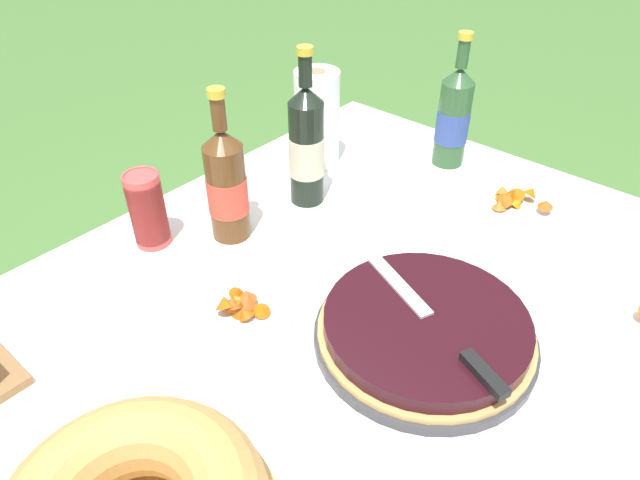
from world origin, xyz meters
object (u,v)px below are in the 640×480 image
object	(u,v)px
snack_plate_near	(238,311)
snack_plate_right	(518,207)
berry_tart	(425,330)
juice_bottle_red	(306,146)
serving_knife	(438,326)
cup_stack	(147,210)
cider_bottle_amber	(227,185)
cider_bottle_green	(453,117)
paper_towel_roll	(317,119)

from	to	relation	value
snack_plate_near	snack_plate_right	distance (m)	0.68
berry_tart	juice_bottle_red	distance (m)	0.50
serving_knife	cup_stack	size ratio (longest dim) A/B	2.18
berry_tart	cider_bottle_amber	world-z (taller)	cider_bottle_amber
cup_stack	cider_bottle_green	distance (m)	0.76
cider_bottle_green	paper_towel_roll	xyz separation A→B (m)	(-0.22, 0.25, -0.01)
cider_bottle_green	snack_plate_near	bearing A→B (deg)	-179.06
berry_tart	cider_bottle_green	distance (m)	0.65
berry_tart	paper_towel_roll	xyz separation A→B (m)	(0.35, 0.55, 0.09)
cider_bottle_green	snack_plate_near	size ratio (longest dim) A/B	1.68
serving_knife	cider_bottle_green	xyz separation A→B (m)	(0.58, 0.32, 0.06)
serving_knife	snack_plate_near	world-z (taller)	serving_knife
cider_bottle_green	berry_tart	bearing A→B (deg)	-152.70
cider_bottle_green	cider_bottle_amber	xyz separation A→B (m)	(-0.57, 0.18, -0.00)
serving_knife	cup_stack	xyz separation A→B (m)	(-0.12, 0.61, 0.02)
serving_knife	snack_plate_right	world-z (taller)	serving_knife
juice_bottle_red	snack_plate_right	bearing A→B (deg)	-55.26
snack_plate_near	berry_tart	bearing A→B (deg)	-59.49
juice_bottle_red	snack_plate_near	size ratio (longest dim) A/B	1.81
cider_bottle_amber	juice_bottle_red	world-z (taller)	juice_bottle_red
serving_knife	paper_towel_roll	size ratio (longest dim) A/B	1.49
berry_tart	cider_bottle_amber	xyz separation A→B (m)	(-0.00, 0.48, 0.09)
berry_tart	snack_plate_near	size ratio (longest dim) A/B	1.92
cider_bottle_green	snack_plate_near	distance (m)	0.74
paper_towel_roll	snack_plate_right	bearing A→B (deg)	-76.05
snack_plate_near	paper_towel_roll	size ratio (longest dim) A/B	0.82
juice_bottle_red	cider_bottle_amber	bearing A→B (deg)	171.65
cup_stack	juice_bottle_red	bearing A→B (deg)	-21.62
cup_stack	snack_plate_near	bearing A→B (deg)	-96.77
cider_bottle_green	snack_plate_near	world-z (taller)	cider_bottle_green
cider_bottle_green	cider_bottle_amber	size ratio (longest dim) A/B	1.02
berry_tart	snack_plate_right	bearing A→B (deg)	6.69
berry_tart	serving_knife	size ratio (longest dim) A/B	1.05
berry_tart	cider_bottle_green	world-z (taller)	cider_bottle_green
berry_tart	snack_plate_right	size ratio (longest dim) A/B	1.79
paper_towel_roll	cup_stack	bearing A→B (deg)	176.22
cider_bottle_amber	berry_tart	bearing A→B (deg)	-89.56
berry_tart	snack_plate_right	distance (m)	0.48
serving_knife	cider_bottle_amber	bearing A→B (deg)	21.55
cup_stack	cider_bottle_green	size ratio (longest dim) A/B	0.50
cider_bottle_amber	juice_bottle_red	size ratio (longest dim) A/B	0.91
cup_stack	cider_bottle_green	world-z (taller)	cider_bottle_green
juice_bottle_red	snack_plate_right	distance (m)	0.49
serving_knife	juice_bottle_red	world-z (taller)	juice_bottle_red
snack_plate_near	serving_knife	bearing A→B (deg)	-63.38
snack_plate_right	cup_stack	bearing A→B (deg)	139.09
snack_plate_near	snack_plate_right	bearing A→B (deg)	-19.40
serving_knife	cider_bottle_amber	size ratio (longest dim) A/B	1.10
cider_bottle_green	juice_bottle_red	world-z (taller)	juice_bottle_red
cup_stack	snack_plate_right	size ratio (longest dim) A/B	0.78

